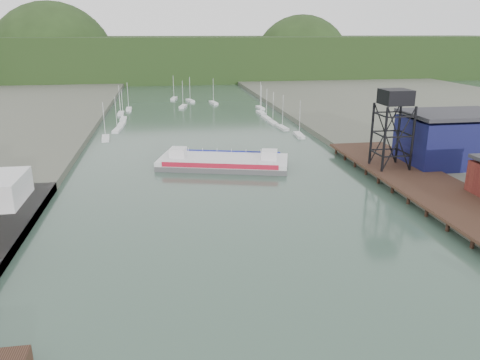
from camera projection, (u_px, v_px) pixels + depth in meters
name	position (u px, v px, depth m)	size (l,w,h in m)	color
east_pier	(431.00, 187.00, 85.98)	(14.00, 70.00, 2.45)	black
lift_tower	(395.00, 102.00, 93.73)	(6.50, 6.50, 16.00)	black
blue_shed	(452.00, 139.00, 100.53)	(20.50, 14.50, 11.30)	#0D0F3B
marina_sailboats	(195.00, 115.00, 168.67)	(57.71, 92.65, 0.90)	silver
distant_hills	(172.00, 60.00, 318.19)	(500.00, 120.00, 80.00)	#1F3015
chain_ferry	(223.00, 162.00, 105.12)	(30.66, 18.70, 4.12)	#4D4E50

